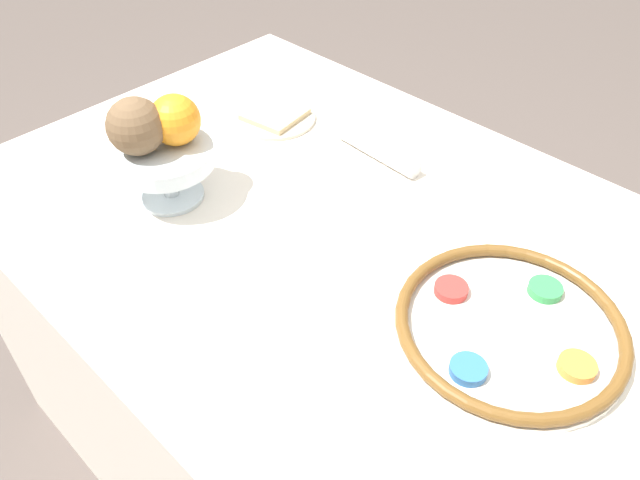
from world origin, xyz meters
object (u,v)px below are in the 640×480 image
(seder_plate, at_px, (509,328))
(fruit_stand, at_px, (165,162))
(coconut, at_px, (136,126))
(napkin_roll, at_px, (378,150))
(orange_fruit, at_px, (175,120))
(bread_plate, at_px, (275,117))

(seder_plate, relative_size, fruit_stand, 1.90)
(coconut, height_order, napkin_roll, coconut)
(fruit_stand, relative_size, orange_fruit, 1.96)
(seder_plate, relative_size, bread_plate, 1.90)
(seder_plate, relative_size, napkin_roll, 1.70)
(coconut, bearing_deg, bread_plate, -83.30)
(seder_plate, distance_m, fruit_stand, 0.65)
(seder_plate, xyz_separation_m, napkin_roll, (0.44, -0.22, 0.00))
(fruit_stand, distance_m, coconut, 0.09)
(bread_plate, bearing_deg, seder_plate, 165.95)
(napkin_roll, bearing_deg, orange_fruit, 60.11)
(fruit_stand, xyz_separation_m, orange_fruit, (0.00, -0.03, 0.07))
(coconut, relative_size, napkin_roll, 0.51)
(coconut, distance_m, napkin_roll, 0.48)
(orange_fruit, xyz_separation_m, bread_plate, (0.07, -0.29, -0.14))
(coconut, distance_m, bread_plate, 0.39)
(bread_plate, bearing_deg, napkin_roll, -169.84)
(fruit_stand, distance_m, napkin_roll, 0.42)
(coconut, bearing_deg, orange_fruit, -110.41)
(orange_fruit, height_order, bread_plate, orange_fruit)
(coconut, bearing_deg, seder_plate, -164.71)
(fruit_stand, xyz_separation_m, bread_plate, (0.07, -0.32, -0.07))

